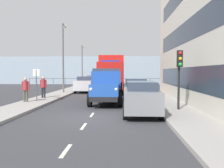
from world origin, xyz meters
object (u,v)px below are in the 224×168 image
object	(u,v)px
car_navy_oppositeside_1	(93,82)
car_silver_oppositeside_0	(86,84)
car_grey_kerbside_near	(141,97)
street_sign	(36,79)
pedestrian_couple_b	(25,88)
traffic_light_near	(179,67)
lamp_post_promenade	(63,52)
lorry_cargo_red	(112,73)
lamp_post_far	(82,61)
pedestrian_by_lamp	(43,85)
truck_vintage_blue	(107,87)
car_teal_kerbside_1	(136,90)

from	to	relation	value
car_navy_oppositeside_1	car_silver_oppositeside_0	bearing A→B (deg)	90.00
car_grey_kerbside_near	street_sign	size ratio (longest dim) A/B	1.76
car_grey_kerbside_near	street_sign	world-z (taller)	street_sign
pedestrian_couple_b	traffic_light_near	world-z (taller)	traffic_light_near
lamp_post_promenade	lorry_cargo_red	bearing A→B (deg)	-162.48
lamp_post_far	pedestrian_couple_b	bearing A→B (deg)	88.70
street_sign	lamp_post_promenade	bearing A→B (deg)	-90.75
car_silver_oppositeside_0	lamp_post_promenade	bearing A→B (deg)	39.97
lorry_cargo_red	car_grey_kerbside_near	distance (m)	12.85
pedestrian_by_lamp	lorry_cargo_red	bearing A→B (deg)	-128.12
lamp_post_far	street_sign	world-z (taller)	lamp_post_far
car_grey_kerbside_near	pedestrian_couple_b	xyz separation A→B (m)	(7.60, -3.60, 0.23)
truck_vintage_blue	car_teal_kerbside_1	distance (m)	2.31
truck_vintage_blue	pedestrian_by_lamp	xyz separation A→B (m)	(5.20, -2.24, -0.04)
lorry_cargo_red	car_silver_oppositeside_0	size ratio (longest dim) A/B	1.92
truck_vintage_blue	car_teal_kerbside_1	size ratio (longest dim) A/B	1.43
car_grey_kerbside_near	lamp_post_promenade	distance (m)	13.50
lorry_cargo_red	street_sign	size ratio (longest dim) A/B	3.65
truck_vintage_blue	car_grey_kerbside_near	size ratio (longest dim) A/B	1.42
truck_vintage_blue	car_silver_oppositeside_0	world-z (taller)	truck_vintage_blue
pedestrian_couple_b	pedestrian_by_lamp	size ratio (longest dim) A/B	0.99
car_teal_kerbside_1	car_navy_oppositeside_1	xyz separation A→B (m)	(4.98, -13.96, 0.00)
pedestrian_couple_b	lamp_post_far	xyz separation A→B (m)	(-0.44, -19.23, 2.69)
street_sign	lamp_post_far	bearing A→B (deg)	-89.59
car_grey_kerbside_near	lamp_post_far	size ratio (longest dim) A/B	0.65
pedestrian_by_lamp	lamp_post_promenade	bearing A→B (deg)	-93.46
lorry_cargo_red	pedestrian_by_lamp	world-z (taller)	lorry_cargo_red
pedestrian_by_lamp	lamp_post_promenade	world-z (taller)	lamp_post_promenade
car_grey_kerbside_near	traffic_light_near	distance (m)	2.76
lamp_post_promenade	lamp_post_far	size ratio (longest dim) A/B	1.13
car_teal_kerbside_1	car_silver_oppositeside_0	world-z (taller)	same
lorry_cargo_red	pedestrian_couple_b	bearing A→B (deg)	58.64
lamp_post_promenade	street_sign	distance (m)	7.43
car_grey_kerbside_near	pedestrian_couple_b	size ratio (longest dim) A/B	2.38
car_teal_kerbside_1	lamp_post_promenade	size ratio (longest dim) A/B	0.57
lorry_cargo_red	lamp_post_promenade	world-z (taller)	lamp_post_promenade
truck_vintage_blue	car_silver_oppositeside_0	bearing A→B (deg)	-71.67
lorry_cargo_red	pedestrian_by_lamp	xyz separation A→B (m)	(5.14, 6.55, -0.93)
car_navy_oppositeside_1	traffic_light_near	distance (m)	19.45
pedestrian_by_lamp	lamp_post_promenade	size ratio (longest dim) A/B	0.24
pedestrian_by_lamp	street_sign	size ratio (longest dim) A/B	0.75
car_grey_kerbside_near	street_sign	distance (m)	8.18
truck_vintage_blue	car_grey_kerbside_near	distance (m)	4.35
truck_vintage_blue	traffic_light_near	bearing A→B (deg)	143.92
car_silver_oppositeside_0	pedestrian_by_lamp	world-z (taller)	pedestrian_by_lamp
lorry_cargo_red	lamp_post_promenade	size ratio (longest dim) A/B	1.19
car_grey_kerbside_near	car_silver_oppositeside_0	distance (m)	13.67
traffic_light_near	lamp_post_promenade	xyz separation A→B (m)	(9.06, -10.29, 1.76)
car_teal_kerbside_1	pedestrian_by_lamp	distance (m)	7.34
street_sign	car_silver_oppositeside_0	bearing A→B (deg)	-103.35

